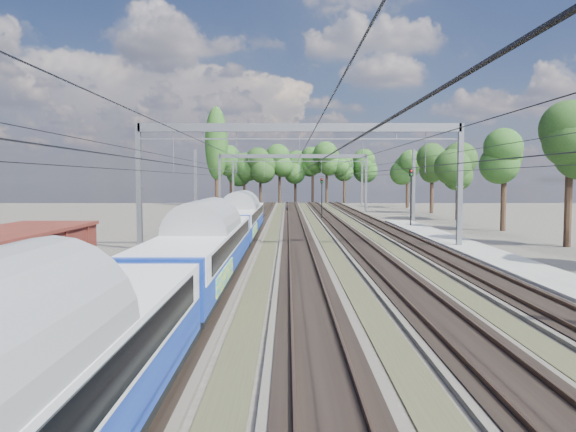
{
  "coord_description": "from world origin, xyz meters",
  "views": [
    {
      "loc": [
        -0.87,
        -10.18,
        4.98
      ],
      "look_at": [
        -0.83,
        23.67,
        2.8
      ],
      "focal_mm": 35.0,
      "sensor_mm": 36.0,
      "label": 1
    }
  ],
  "objects_px": {
    "emu_train": "(204,241)",
    "signal_near": "(322,194)",
    "worker": "(288,207)",
    "signal_far": "(411,191)"
  },
  "relations": [
    {
      "from": "emu_train",
      "to": "signal_near",
      "type": "bearing_deg",
      "value": 80.1
    },
    {
      "from": "emu_train",
      "to": "signal_near",
      "type": "relative_size",
      "value": 11.1
    },
    {
      "from": "worker",
      "to": "signal_far",
      "type": "distance_m",
      "value": 33.12
    },
    {
      "from": "worker",
      "to": "signal_far",
      "type": "height_order",
      "value": "signal_far"
    },
    {
      "from": "worker",
      "to": "signal_near",
      "type": "distance_m",
      "value": 18.98
    },
    {
      "from": "emu_train",
      "to": "worker",
      "type": "bearing_deg",
      "value": 86.71
    },
    {
      "from": "signal_near",
      "to": "signal_far",
      "type": "relative_size",
      "value": 0.86
    },
    {
      "from": "signal_near",
      "to": "emu_train",
      "type": "bearing_deg",
      "value": -75.25
    },
    {
      "from": "emu_train",
      "to": "signal_near",
      "type": "height_order",
      "value": "signal_near"
    },
    {
      "from": "worker",
      "to": "signal_near",
      "type": "bearing_deg",
      "value": -163.68
    }
  ]
}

